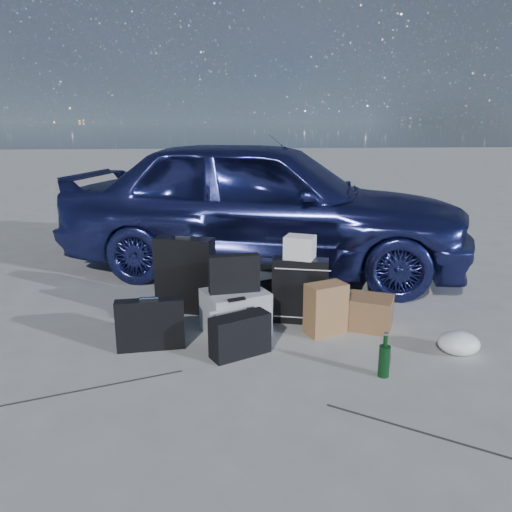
{
  "coord_description": "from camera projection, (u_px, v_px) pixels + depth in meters",
  "views": [
    {
      "loc": [
        -0.43,
        -3.38,
        1.66
      ],
      "look_at": [
        -0.05,
        0.85,
        0.52
      ],
      "focal_mm": 35.0,
      "sensor_mm": 36.0,
      "label": 1
    }
  ],
  "objects": [
    {
      "name": "ground",
      "position": [
        272.0,
        353.0,
        3.72
      ],
      "size": [
        60.0,
        60.0,
        0.0
      ],
      "primitive_type": "plane",
      "color": "#A7A7A2",
      "rests_on": "ground"
    },
    {
      "name": "car",
      "position": [
        264.0,
        204.0,
        5.65
      ],
      "size": [
        4.83,
        3.03,
        1.53
      ],
      "primitive_type": "imported",
      "rotation": [
        0.0,
        0.0,
        1.28
      ],
      "color": "navy",
      "rests_on": "ground"
    },
    {
      "name": "pelican_case",
      "position": [
        235.0,
        312.0,
        4.05
      ],
      "size": [
        0.59,
        0.54,
        0.35
      ],
      "primitive_type": "cube",
      "rotation": [
        0.0,
        0.0,
        0.36
      ],
      "color": "#ADB0B3",
      "rests_on": "ground"
    },
    {
      "name": "laptop_bag",
      "position": [
        234.0,
        274.0,
        3.96
      ],
      "size": [
        0.41,
        0.16,
        0.3
      ],
      "primitive_type": "cube",
      "rotation": [
        0.0,
        0.0,
        0.14
      ],
      "color": "black",
      "rests_on": "pelican_case"
    },
    {
      "name": "briefcase",
      "position": [
        150.0,
        324.0,
        3.74
      ],
      "size": [
        0.51,
        0.16,
        0.39
      ],
      "primitive_type": "cube",
      "rotation": [
        0.0,
        0.0,
        0.09
      ],
      "color": "black",
      "rests_on": "ground"
    },
    {
      "name": "suitcase_left",
      "position": [
        185.0,
        275.0,
        4.47
      ],
      "size": [
        0.55,
        0.35,
        0.68
      ],
      "primitive_type": "cube",
      "rotation": [
        0.0,
        0.0,
        -0.33
      ],
      "color": "black",
      "rests_on": "ground"
    },
    {
      "name": "suitcase_right",
      "position": [
        300.0,
        290.0,
        4.24
      ],
      "size": [
        0.49,
        0.28,
        0.56
      ],
      "primitive_type": "cube",
      "rotation": [
        0.0,
        0.0,
        -0.25
      ],
      "color": "black",
      "rests_on": "ground"
    },
    {
      "name": "white_carton",
      "position": [
        300.0,
        247.0,
        4.16
      ],
      "size": [
        0.3,
        0.27,
        0.19
      ],
      "primitive_type": "cube",
      "rotation": [
        0.0,
        0.0,
        -0.43
      ],
      "color": "white",
      "rests_on": "suitcase_right"
    },
    {
      "name": "duffel_bag",
      "position": [
        264.0,
        290.0,
        4.63
      ],
      "size": [
        0.67,
        0.53,
        0.31
      ],
      "primitive_type": "cube",
      "rotation": [
        0.0,
        0.0,
        0.5
      ],
      "color": "black",
      "rests_on": "ground"
    },
    {
      "name": "flat_box_white",
      "position": [
        265.0,
        272.0,
        4.56
      ],
      "size": [
        0.43,
        0.38,
        0.06
      ],
      "primitive_type": "cube",
      "rotation": [
        0.0,
        0.0,
        0.4
      ],
      "color": "white",
      "rests_on": "duffel_bag"
    },
    {
      "name": "flat_box_black",
      "position": [
        265.0,
        265.0,
        4.56
      ],
      "size": [
        0.36,
        0.31,
        0.07
      ],
      "primitive_type": "cube",
      "rotation": [
        0.0,
        0.0,
        -0.36
      ],
      "color": "black",
      "rests_on": "flat_box_white"
    },
    {
      "name": "kraft_bag",
      "position": [
        326.0,
        309.0,
        4.02
      ],
      "size": [
        0.36,
        0.29,
        0.42
      ],
      "primitive_type": "cube",
      "rotation": [
        0.0,
        0.0,
        0.37
      ],
      "color": "#986442",
      "rests_on": "ground"
    },
    {
      "name": "cardboard_box",
      "position": [
        369.0,
        312.0,
        4.15
      ],
      "size": [
        0.46,
        0.44,
        0.27
      ],
      "primitive_type": "cube",
      "rotation": [
        0.0,
        0.0,
        -0.46
      ],
      "color": "brown",
      "rests_on": "ground"
    },
    {
      "name": "plastic_bag",
      "position": [
        459.0,
        343.0,
        3.69
      ],
      "size": [
        0.34,
        0.31,
        0.17
      ],
      "primitive_type": "ellipsoid",
      "rotation": [
        0.0,
        0.0,
        -0.17
      ],
      "color": "white",
      "rests_on": "ground"
    },
    {
      "name": "messenger_bag",
      "position": [
        240.0,
        335.0,
        3.65
      ],
      "size": [
        0.47,
        0.34,
        0.31
      ],
      "primitive_type": "cube",
      "rotation": [
        0.0,
        0.0,
        0.46
      ],
      "color": "black",
      "rests_on": "ground"
    },
    {
      "name": "green_bottle",
      "position": [
        384.0,
        356.0,
        3.34
      ],
      "size": [
        0.08,
        0.08,
        0.3
      ],
      "primitive_type": "cylinder",
      "rotation": [
        0.0,
        0.0,
        -0.09
      ],
      "color": "black",
      "rests_on": "ground"
    }
  ]
}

